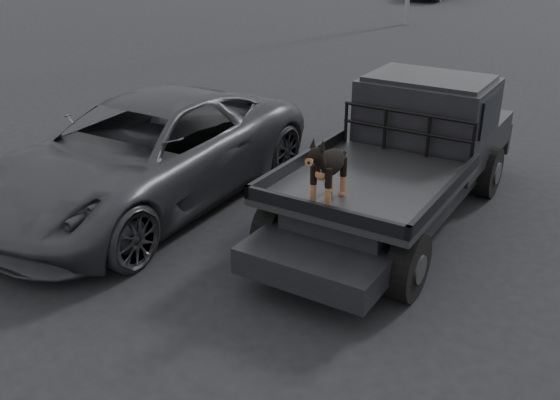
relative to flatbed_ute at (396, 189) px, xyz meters
The scene contains 6 objects.
ground 2.55m from the flatbed_ute, 83.12° to the right, with size 120.00×120.00×0.00m, color black.
flatbed_ute is the anchor object (origin of this frame).
ute_cab 1.31m from the flatbed_ute, 90.00° to the left, with size 1.72×1.30×0.88m, color black, non-canonical shape.
headache_rack 0.76m from the flatbed_ute, 90.00° to the left, with size 1.80×0.08×0.55m, color black, non-canonical shape.
dog 1.88m from the flatbed_ute, 95.69° to the right, with size 0.32×0.60×0.74m, color black, non-canonical shape.
parked_suv 3.52m from the flatbed_ute, 157.89° to the right, with size 2.49×5.41×1.50m, color #323338.
Camera 1 is at (2.40, -4.84, 3.78)m, focal length 40.00 mm.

